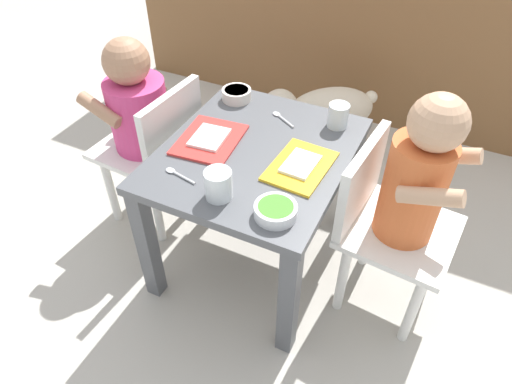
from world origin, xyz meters
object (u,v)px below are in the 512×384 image
object	(u,v)px
seated_child_left	(141,115)
dog	(320,111)
food_tray_right	(300,166)
veggie_bowl_far	(276,210)
seated_child_right	(408,189)
cereal_bowl_right_side	(237,94)
spoon_by_right_tray	(177,174)
food_tray_left	(210,139)
water_cup_left	(217,185)
dining_table	(256,173)
water_cup_right	(338,117)
spoon_by_left_tray	(281,118)

from	to	relation	value
seated_child_left	dog	xyz separation A→B (m)	(0.40, 0.56, -0.20)
food_tray_right	veggie_bowl_far	size ratio (longest dim) A/B	2.05
dog	food_tray_right	xyz separation A→B (m)	(0.14, -0.61, 0.22)
seated_child_left	food_tray_right	bearing A→B (deg)	-5.28
seated_child_right	cereal_bowl_right_side	distance (m)	0.61
spoon_by_right_tray	food_tray_left	bearing A→B (deg)	90.38
seated_child_left	seated_child_right	xyz separation A→B (m)	(0.81, -0.02, 0.02)
dog	water_cup_left	xyz separation A→B (m)	(0.01, -0.80, 0.25)
veggie_bowl_far	seated_child_left	bearing A→B (deg)	156.65
seated_child_left	seated_child_right	size ratio (longest dim) A/B	0.93
food_tray_left	seated_child_left	bearing A→B (deg)	169.54
dining_table	seated_child_left	bearing A→B (deg)	175.25
water_cup_right	food_tray_right	bearing A→B (deg)	-96.22
food_tray_left	dining_table	bearing A→B (deg)	6.90
dog	dining_table	bearing A→B (deg)	-89.08
veggie_bowl_far	spoon_by_right_tray	xyz separation A→B (m)	(-0.28, 0.03, -0.01)
dog	spoon_by_left_tray	size ratio (longest dim) A/B	4.54
food_tray_right	water_cup_left	bearing A→B (deg)	-126.43
dining_table	water_cup_left	size ratio (longest dim) A/B	7.73
dining_table	food_tray_left	size ratio (longest dim) A/B	2.69
dining_table	seated_child_right	world-z (taller)	seated_child_right
dog	spoon_by_left_tray	xyz separation A→B (m)	(0.01, -0.42, 0.22)
water_cup_right	spoon_by_left_tray	bearing A→B (deg)	-167.70
dining_table	seated_child_left	xyz separation A→B (m)	(-0.41, 0.03, 0.06)
water_cup_left	spoon_by_left_tray	xyz separation A→B (m)	(0.00, 0.38, -0.03)
seated_child_left	dog	world-z (taller)	seated_child_left
seated_child_right	spoon_by_right_tray	world-z (taller)	seated_child_right
seated_child_left	water_cup_right	world-z (taller)	seated_child_left
food_tray_right	water_cup_left	distance (m)	0.23
food_tray_right	veggie_bowl_far	world-z (taller)	veggie_bowl_far
dog	spoon_by_right_tray	xyz separation A→B (m)	(-0.12, -0.78, 0.22)
food_tray_left	veggie_bowl_far	world-z (taller)	veggie_bowl_far
water_cup_right	spoon_by_right_tray	bearing A→B (deg)	-127.06
dining_table	veggie_bowl_far	xyz separation A→B (m)	(0.15, -0.21, 0.10)
food_tray_right	spoon_by_left_tray	world-z (taller)	food_tray_right
food_tray_left	spoon_by_left_tray	bearing A→B (deg)	54.62
food_tray_left	water_cup_right	world-z (taller)	water_cup_right
food_tray_right	spoon_by_right_tray	size ratio (longest dim) A/B	2.06
seated_child_right	spoon_by_right_tray	xyz separation A→B (m)	(-0.54, -0.20, 0.00)
food_tray_left	water_cup_right	bearing A→B (deg)	37.31
seated_child_right	cereal_bowl_right_side	bearing A→B (deg)	161.24
seated_child_right	dog	size ratio (longest dim) A/B	1.68
seated_child_right	food_tray_right	size ratio (longest dim) A/B	3.40
seated_child_right	food_tray_right	world-z (taller)	seated_child_right
food_tray_left	cereal_bowl_right_side	bearing A→B (deg)	98.57
spoon_by_right_tray	spoon_by_left_tray	bearing A→B (deg)	69.32
food_tray_left	spoon_by_left_tray	distance (m)	0.23
seated_child_right	water_cup_left	size ratio (longest dim) A/B	9.42
seated_child_right	water_cup_left	distance (m)	0.46
food_tray_right	cereal_bowl_right_side	xyz separation A→B (m)	(-0.30, 0.23, 0.01)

